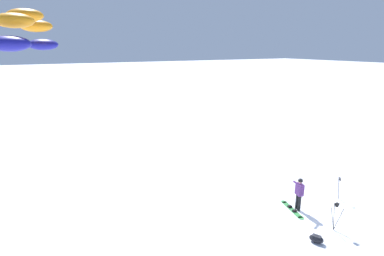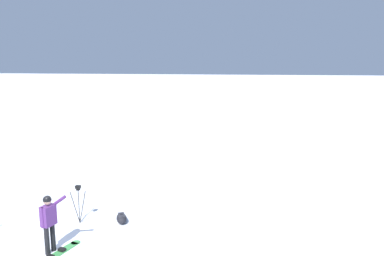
% 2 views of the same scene
% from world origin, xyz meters
% --- Properties ---
extents(ground_plane, '(300.00, 300.00, 0.00)m').
position_xyz_m(ground_plane, '(0.00, 0.00, 0.00)').
color(ground_plane, white).
extents(snowboarder, '(0.46, 0.74, 1.73)m').
position_xyz_m(snowboarder, '(0.69, 0.51, 1.04)').
color(snowboarder, black).
rests_on(snowboarder, ground_plane).
extents(snowboard, '(1.79, 0.68, 0.10)m').
position_xyz_m(snowboard, '(0.82, 0.75, 0.02)').
color(snowboard, '#3F994C').
rests_on(snowboard, ground_plane).
extents(traction_kite, '(4.79, 2.35, 1.37)m').
position_xyz_m(traction_kite, '(3.50, 11.39, 8.45)').
color(traction_kite, navy).
extents(gear_bag_large, '(0.66, 0.56, 0.33)m').
position_xyz_m(gear_bag_large, '(-1.52, 1.82, 0.17)').
color(gear_bag_large, black).
rests_on(gear_bag_large, ground_plane).
extents(camera_tripod, '(0.52, 0.48, 1.33)m').
position_xyz_m(camera_tripod, '(-1.29, 0.41, 0.95)').
color(camera_tripod, '#262628').
rests_on(camera_tripod, ground_plane).
extents(ski_poles, '(0.24, 0.26, 1.23)m').
position_xyz_m(ski_poles, '(0.44, -2.22, 0.81)').
color(ski_poles, gray).
rests_on(ski_poles, ground_plane).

